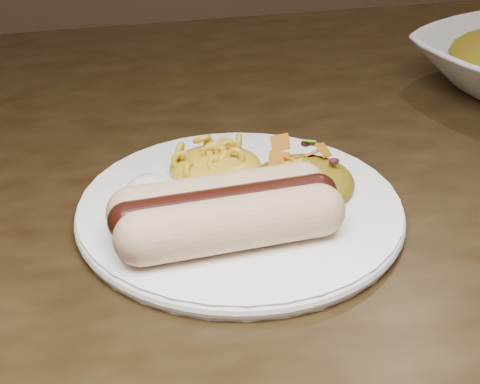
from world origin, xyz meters
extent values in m
cube|color=black|center=(0.00, 0.00, 0.73)|extent=(1.60, 0.90, 0.04)
cylinder|color=white|center=(0.07, -0.07, 0.76)|extent=(0.27, 0.27, 0.01)
cylinder|color=beige|center=(0.05, -0.13, 0.78)|extent=(0.13, 0.05, 0.04)
cylinder|color=beige|center=(0.05, -0.10, 0.78)|extent=(0.13, 0.05, 0.04)
cylinder|color=black|center=(0.05, -0.12, 0.79)|extent=(0.14, 0.04, 0.03)
ellipsoid|color=gold|center=(0.06, -0.02, 0.78)|extent=(0.09, 0.09, 0.03)
ellipsoid|color=white|center=(0.00, -0.05, 0.78)|extent=(0.05, 0.05, 0.02)
ellipsoid|color=#B44E07|center=(0.12, -0.07, 0.77)|extent=(0.09, 0.08, 0.03)
camera|label=1|loc=(-0.05, -0.56, 1.07)|focal=55.00mm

